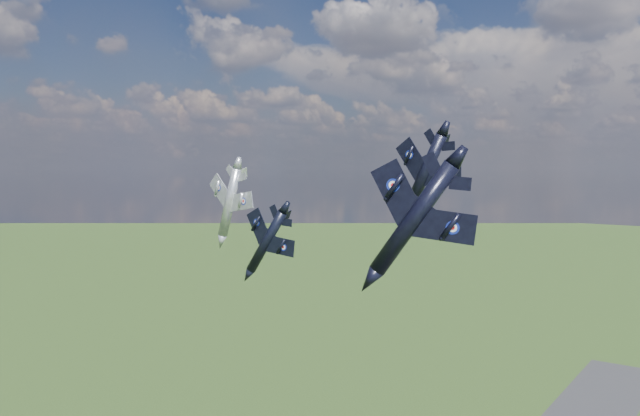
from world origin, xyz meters
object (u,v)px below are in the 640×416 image
Objects in this scene: jet_lead_navy at (267,241)px; jet_left_silver at (230,202)px; jet_high_navy at (424,174)px; jet_right_navy at (414,219)px.

jet_lead_navy is 20.07m from jet_left_silver.
jet_left_silver reaches higher than jet_lead_navy.
jet_right_navy is at bearing -61.16° from jet_high_navy.
jet_left_silver is (-47.39, 26.38, -1.26)m from jet_right_navy.
jet_high_navy reaches higher than jet_left_silver.
jet_left_silver is (-34.55, -1.88, -4.82)m from jet_high_navy.
jet_right_navy is at bearing -29.90° from jet_lead_navy.
jet_high_navy is 34.94m from jet_left_silver.
jet_high_navy is at bearing 32.00° from jet_lead_navy.
jet_left_silver is (-16.71, 10.21, 4.42)m from jet_lead_navy.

